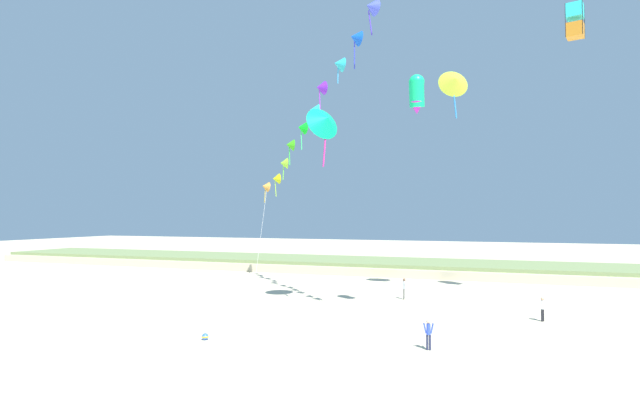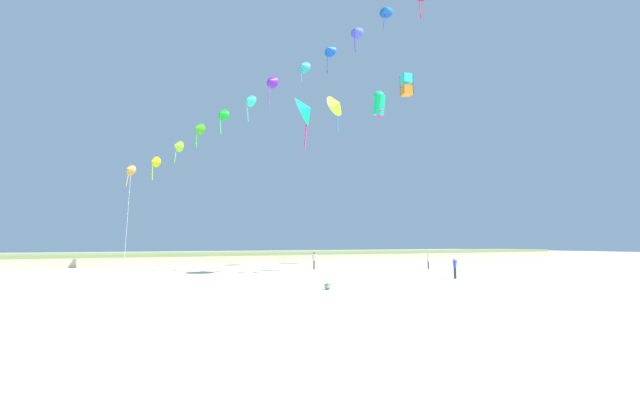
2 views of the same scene
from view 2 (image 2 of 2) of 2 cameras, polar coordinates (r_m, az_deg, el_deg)
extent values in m
plane|color=beige|center=(23.62, 16.45, -11.80)|extent=(240.00, 240.00, 0.00)
cube|color=beige|center=(60.61, -11.94, -7.62)|extent=(120.00, 13.32, 0.93)
cube|color=#7A8E56|center=(60.59, -11.92, -7.06)|extent=(120.00, 11.32, 0.53)
cylinder|color=black|center=(43.96, 14.22, -8.44)|extent=(0.11, 0.11, 0.78)
cylinder|color=black|center=(43.82, 14.24, -8.44)|extent=(0.11, 0.11, 0.78)
cylinder|color=white|center=(43.86, 14.21, -7.58)|extent=(0.20, 0.20, 0.55)
cylinder|color=white|center=(44.04, 14.19, -7.51)|extent=(0.17, 0.19, 0.52)
cylinder|color=white|center=(43.69, 14.23, -7.53)|extent=(0.17, 0.19, 0.52)
sphere|color=tan|center=(43.85, 14.20, -7.07)|extent=(0.21, 0.21, 0.21)
cylinder|color=gray|center=(42.72, -0.68, -8.64)|extent=(0.12, 0.12, 0.86)
cylinder|color=gray|center=(42.80, -0.86, -8.63)|extent=(0.12, 0.12, 0.86)
cylinder|color=white|center=(42.73, -0.77, -7.66)|extent=(0.23, 0.23, 0.61)
cylinder|color=white|center=(42.62, -0.55, -7.60)|extent=(0.18, 0.22, 0.58)
cylinder|color=white|center=(42.84, -0.99, -7.59)|extent=(0.18, 0.22, 0.58)
sphere|color=brown|center=(42.72, -0.77, -7.09)|extent=(0.23, 0.23, 0.23)
cylinder|color=#282D4C|center=(33.03, 17.63, -9.30)|extent=(0.11, 0.11, 0.77)
cylinder|color=#282D4C|center=(32.91, 17.50, -9.32)|extent=(0.11, 0.11, 0.77)
cylinder|color=blue|center=(32.93, 17.53, -8.17)|extent=(0.20, 0.20, 0.55)
cylinder|color=blue|center=(33.08, 17.69, -8.08)|extent=(0.19, 0.12, 0.52)
cylinder|color=blue|center=(32.78, 17.36, -8.11)|extent=(0.19, 0.12, 0.52)
sphere|color=beige|center=(32.92, 17.51, -7.50)|extent=(0.21, 0.21, 0.21)
cone|color=gold|center=(47.16, -24.11, 3.78)|extent=(1.39, 1.35, 1.19)
cylinder|color=yellow|center=(47.12, -24.29, 2.58)|extent=(0.25, 0.25, 1.53)
cone|color=#C0D014|center=(45.67, -21.27, 4.82)|extent=(1.30, 1.31, 1.13)
cylinder|color=#ADE539|center=(45.59, -21.46, 3.52)|extent=(0.15, 0.20, 1.65)
cone|color=#94E12F|center=(44.13, -18.53, 6.86)|extent=(1.21, 1.30, 1.10)
cylinder|color=#71E539|center=(44.03, -18.73, 5.67)|extent=(0.19, 0.17, 1.41)
cone|color=#3AC018|center=(42.79, -15.96, 9.19)|extent=(1.25, 1.33, 1.13)
cylinder|color=#39E53F|center=(42.62, -16.17, 7.80)|extent=(0.10, 0.16, 1.66)
cone|color=#0CD31E|center=(42.01, -12.93, 11.15)|extent=(1.34, 1.32, 1.15)
cylinder|color=#39E572|center=(41.79, -13.14, 9.69)|extent=(0.16, 0.11, 1.76)
cone|color=#27EBCD|center=(40.95, -9.43, 13.03)|extent=(1.27, 1.33, 1.14)
cylinder|color=#39D6E5|center=(40.68, -9.65, 11.50)|extent=(0.23, 0.14, 1.81)
cone|color=#6E21D0|center=(39.98, -6.54, 15.47)|extent=(1.32, 1.30, 1.13)
cylinder|color=#AE39E5|center=(39.60, -6.76, 13.69)|extent=(0.10, 0.27, 2.14)
cone|color=#26B4C7|center=(39.42, -2.26, 17.44)|extent=(1.32, 1.36, 1.16)
cylinder|color=#39A7E5|center=(39.15, -2.48, 16.30)|extent=(0.10, 0.09, 1.21)
cone|color=blue|center=(39.37, 1.21, 19.44)|extent=(1.34, 1.38, 1.18)
cylinder|color=blue|center=(38.92, 1.00, 17.80)|extent=(0.11, 0.16, 1.98)
cone|color=#4655EE|center=(39.22, 4.87, 21.57)|extent=(1.33, 1.31, 1.14)
cylinder|color=#5239E5|center=(38.79, 4.66, 20.18)|extent=(0.26, 0.22, 1.64)
cone|color=blue|center=(39.29, 8.76, 23.77)|extent=(1.38, 1.35, 1.18)
cylinder|color=blue|center=(38.86, 8.55, 22.54)|extent=(0.24, 0.13, 1.44)
cylinder|color=#E53952|center=(38.80, 13.18, 23.73)|extent=(0.21, 0.08, 2.03)
cylinder|color=silver|center=(45.65, -24.30, -2.37)|extent=(0.41, 2.02, 9.74)
cylinder|color=#13E780|center=(39.04, 7.87, 12.40)|extent=(0.99, 1.25, 1.84)
sphere|color=#13E780|center=(39.29, 7.85, 13.46)|extent=(1.02, 1.02, 1.02)
cone|color=#E52DDB|center=(38.76, 7.89, 11.08)|extent=(0.89, 0.89, 0.77)
sphere|color=black|center=(39.38, 7.85, 13.86)|extent=(0.21, 0.21, 0.21)
cone|color=#0BD087|center=(36.21, -1.87, 11.92)|extent=(2.97, 3.13, 2.68)
cone|color=#E52D92|center=(36.21, -1.87, 11.95)|extent=(1.67, 1.75, 1.50)
cylinder|color=#E52D92|center=(35.69, -1.88, 9.10)|extent=(0.35, 0.15, 2.92)
cone|color=#B9E131|center=(48.94, 2.28, 12.62)|extent=(2.95, 2.49, 2.64)
cone|color=#2D8BE5|center=(48.95, 2.28, 12.65)|extent=(1.64, 1.42, 1.47)
cylinder|color=#2D8BE5|center=(48.42, 2.29, 10.66)|extent=(0.37, 0.23, 2.74)
cube|color=orange|center=(53.71, 11.48, 14.07)|extent=(1.40, 1.40, 1.07)
cube|color=#2DDBE5|center=(54.23, 11.45, 15.55)|extent=(1.40, 1.40, 1.07)
cylinder|color=black|center=(54.68, 11.77, 14.54)|extent=(0.04, 0.04, 2.56)
cylinder|color=black|center=(54.23, 10.64, 14.69)|extent=(0.04, 0.04, 2.56)
cylinder|color=black|center=(53.25, 11.15, 15.09)|extent=(0.04, 0.04, 2.56)
cylinder|color=black|center=(53.71, 12.30, 14.94)|extent=(0.04, 0.04, 2.56)
sphere|color=blue|center=(24.25, 1.01, -11.44)|extent=(0.36, 0.36, 0.36)
cylinder|color=yellow|center=(24.25, 1.01, -11.44)|extent=(0.36, 0.36, 0.09)
camera|label=1|loc=(27.19, 66.62, 6.45)|focal=28.00mm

